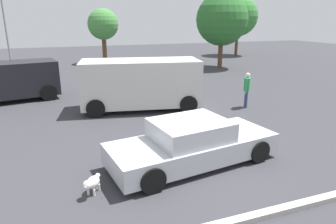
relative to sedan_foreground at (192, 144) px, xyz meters
name	(u,v)px	position (x,y,z in m)	size (l,w,h in m)	color
ground_plane	(190,163)	(-0.05, -0.01, -0.58)	(80.00, 80.00, 0.00)	#38383D
sedan_foreground	(192,144)	(0.00, 0.00, 0.00)	(4.88, 2.42, 1.25)	#B7BABF
dog	(92,183)	(-2.79, -0.63, -0.30)	(0.47, 0.57, 0.45)	white
van_white	(141,83)	(0.08, 5.64, 0.59)	(5.35, 3.00, 2.17)	silver
suv_dark	(5,80)	(-5.70, 9.13, 0.46)	(4.94, 2.76, 1.88)	black
pedestrian	(247,87)	(4.58, 4.19, 0.36)	(0.44, 0.46, 1.59)	navy
parking_curb	(246,219)	(-0.05, -2.69, -0.52)	(7.75, 0.20, 0.12)	#B7B2A8
light_post_near	(4,16)	(-6.76, 19.91, 3.53)	(0.44, 0.44, 5.99)	gray
tree_back_left	(222,20)	(9.31, 14.90, 3.24)	(4.10, 4.10, 5.89)	brown
tree_back_center	(238,16)	(15.52, 22.26, 3.56)	(4.19, 4.19, 6.24)	brown
tree_back_right	(103,25)	(0.85, 20.95, 2.81)	(2.70, 2.70, 4.78)	brown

